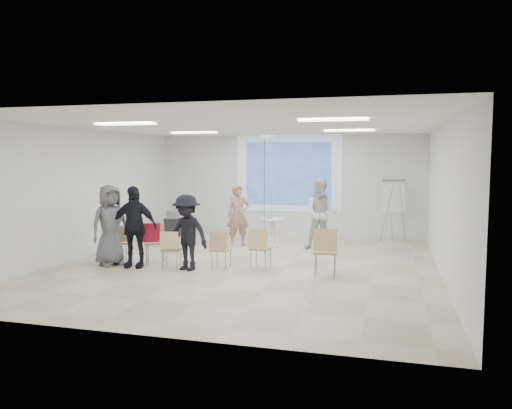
% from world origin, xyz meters
% --- Properties ---
extents(floor, '(8.00, 9.00, 0.10)m').
position_xyz_m(floor, '(0.00, 0.00, -0.05)').
color(floor, beige).
rests_on(floor, ground).
extents(ceiling, '(8.00, 9.00, 0.10)m').
position_xyz_m(ceiling, '(0.00, 0.00, 3.05)').
color(ceiling, white).
rests_on(ceiling, wall_back).
extents(wall_back, '(8.00, 0.10, 3.00)m').
position_xyz_m(wall_back, '(0.00, 4.55, 1.50)').
color(wall_back, silver).
rests_on(wall_back, floor).
extents(wall_left, '(0.10, 9.00, 3.00)m').
position_xyz_m(wall_left, '(-4.05, 0.00, 1.50)').
color(wall_left, silver).
rests_on(wall_left, floor).
extents(wall_right, '(0.10, 9.00, 3.00)m').
position_xyz_m(wall_right, '(4.05, 0.00, 1.50)').
color(wall_right, silver).
rests_on(wall_right, floor).
extents(projection_halo, '(3.20, 0.01, 2.30)m').
position_xyz_m(projection_halo, '(0.00, 4.49, 1.85)').
color(projection_halo, silver).
rests_on(projection_halo, wall_back).
extents(projection_image, '(2.60, 0.01, 1.90)m').
position_xyz_m(projection_image, '(0.00, 4.47, 1.85)').
color(projection_image, '#3154A7').
rests_on(projection_image, wall_back).
extents(pedestal_table, '(0.80, 0.80, 0.75)m').
position_xyz_m(pedestal_table, '(0.00, 2.47, 0.42)').
color(pedestal_table, white).
rests_on(pedestal_table, floor).
extents(player_left, '(0.80, 0.72, 1.84)m').
position_xyz_m(player_left, '(-0.87, 2.24, 0.92)').
color(player_left, tan).
rests_on(player_left, floor).
extents(player_right, '(1.08, 0.93, 2.01)m').
position_xyz_m(player_right, '(1.31, 2.35, 1.00)').
color(player_right, white).
rests_on(player_right, floor).
extents(controller_left, '(0.10, 0.14, 0.04)m').
position_xyz_m(controller_left, '(-0.69, 2.49, 1.21)').
color(controller_left, white).
rests_on(controller_left, player_left).
extents(controller_right, '(0.05, 0.11, 0.04)m').
position_xyz_m(controller_right, '(1.13, 2.60, 1.35)').
color(controller_right, silver).
rests_on(controller_right, player_right).
extents(chair_far_left, '(0.47, 0.49, 0.81)m').
position_xyz_m(chair_far_left, '(-2.89, -0.28, 0.48)').
color(chair_far_left, tan).
rests_on(chair_far_left, floor).
extents(chair_left_mid, '(0.57, 0.59, 0.91)m').
position_xyz_m(chair_left_mid, '(-1.95, -0.44, 0.54)').
color(chair_left_mid, tan).
rests_on(chair_left_mid, floor).
extents(chair_left_inner, '(0.44, 0.46, 0.81)m').
position_xyz_m(chair_left_inner, '(-1.39, -0.84, 0.48)').
color(chair_left_inner, tan).
rests_on(chair_left_inner, floor).
extents(chair_center, '(0.38, 0.41, 0.80)m').
position_xyz_m(chair_center, '(-0.42, -0.52, 0.47)').
color(chair_center, tan).
rests_on(chair_center, floor).
extents(chair_right_inner, '(0.44, 0.47, 0.86)m').
position_xyz_m(chair_right_inner, '(0.39, -0.35, 0.51)').
color(chair_right_inner, tan).
rests_on(chair_right_inner, floor).
extents(chair_right_far, '(0.49, 0.52, 0.97)m').
position_xyz_m(chair_right_far, '(1.79, -0.69, 0.58)').
color(chair_right_far, tan).
rests_on(chair_right_far, floor).
extents(red_jacket, '(0.43, 0.24, 0.40)m').
position_xyz_m(red_jacket, '(-1.98, -0.59, 0.72)').
color(red_jacket, '#B0152C').
rests_on(red_jacket, chair_left_mid).
extents(laptop, '(0.33, 0.26, 0.02)m').
position_xyz_m(laptop, '(-1.40, -0.75, 0.44)').
color(laptop, black).
rests_on(laptop, chair_left_inner).
extents(audience_left, '(1.24, 0.84, 1.99)m').
position_xyz_m(audience_left, '(-2.26, -0.81, 0.99)').
color(audience_left, black).
rests_on(audience_left, floor).
extents(audience_mid, '(1.27, 0.88, 1.78)m').
position_xyz_m(audience_mid, '(-1.05, -0.79, 0.89)').
color(audience_mid, black).
rests_on(audience_mid, floor).
extents(audience_outer, '(1.05, 1.15, 1.96)m').
position_xyz_m(audience_outer, '(-2.83, -0.77, 0.98)').
color(audience_outer, slate).
rests_on(audience_outer, floor).
extents(flipchart_easel, '(0.72, 0.57, 1.74)m').
position_xyz_m(flipchart_easel, '(3.08, 3.88, 1.28)').
color(flipchart_easel, gray).
rests_on(flipchart_easel, floor).
extents(av_cart, '(0.59, 0.53, 0.74)m').
position_xyz_m(av_cart, '(-3.28, 3.38, 0.34)').
color(av_cart, black).
rests_on(av_cart, floor).
extents(ceiling_projector, '(0.30, 0.25, 3.00)m').
position_xyz_m(ceiling_projector, '(0.10, 1.49, 2.69)').
color(ceiling_projector, white).
rests_on(ceiling_projector, ceiling).
extents(fluor_panel_nw, '(1.20, 0.30, 0.02)m').
position_xyz_m(fluor_panel_nw, '(-2.00, 2.00, 2.97)').
color(fluor_panel_nw, white).
rests_on(fluor_panel_nw, ceiling).
extents(fluor_panel_ne, '(1.20, 0.30, 0.02)m').
position_xyz_m(fluor_panel_ne, '(2.00, 2.00, 2.97)').
color(fluor_panel_ne, white).
rests_on(fluor_panel_ne, ceiling).
extents(fluor_panel_sw, '(1.20, 0.30, 0.02)m').
position_xyz_m(fluor_panel_sw, '(-2.00, -1.50, 2.97)').
color(fluor_panel_sw, white).
rests_on(fluor_panel_sw, ceiling).
extents(fluor_panel_se, '(1.20, 0.30, 0.02)m').
position_xyz_m(fluor_panel_se, '(2.00, -1.50, 2.97)').
color(fluor_panel_se, white).
rests_on(fluor_panel_se, ceiling).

